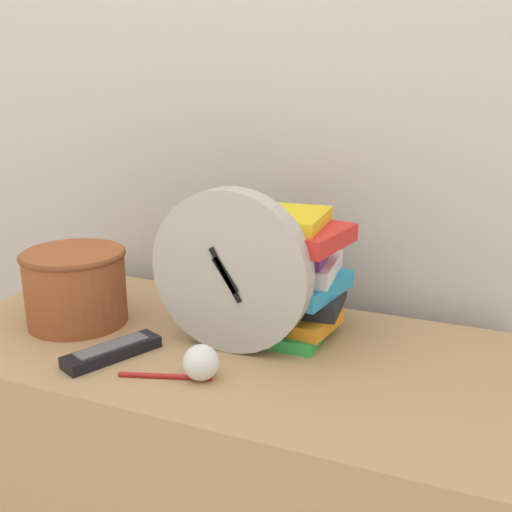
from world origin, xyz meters
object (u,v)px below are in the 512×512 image
(desk_clock, at_px, (230,272))
(crumpled_paper_ball, at_px, (201,362))
(book_stack, at_px, (279,270))
(pen, at_px, (165,376))
(tv_remote, at_px, (112,351))
(basket, at_px, (75,284))

(desk_clock, relative_size, crumpled_paper_ball, 4.96)
(book_stack, xyz_separation_m, pen, (-0.10, -0.25, -0.11))
(crumpled_paper_ball, distance_m, pen, 0.06)
(tv_remote, bearing_deg, pen, -13.76)
(book_stack, height_order, basket, book_stack)
(basket, relative_size, tv_remote, 1.13)
(book_stack, relative_size, crumpled_paper_ball, 4.54)
(crumpled_paper_ball, bearing_deg, desk_clock, 91.44)
(desk_clock, height_order, crumpled_paper_ball, desk_clock)
(book_stack, bearing_deg, pen, -110.89)
(desk_clock, distance_m, basket, 0.33)
(basket, distance_m, tv_remote, 0.20)
(basket, height_order, pen, basket)
(tv_remote, xyz_separation_m, crumpled_paper_ball, (0.18, -0.01, 0.02))
(book_stack, relative_size, pen, 1.78)
(basket, xyz_separation_m, crumpled_paper_ball, (0.33, -0.11, -0.05))
(book_stack, xyz_separation_m, crumpled_paper_ball, (-0.04, -0.23, -0.09))
(basket, distance_m, pen, 0.31)
(book_stack, height_order, tv_remote, book_stack)
(basket, relative_size, crumpled_paper_ball, 3.43)
(tv_remote, relative_size, crumpled_paper_ball, 3.05)
(basket, bearing_deg, book_stack, 18.10)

